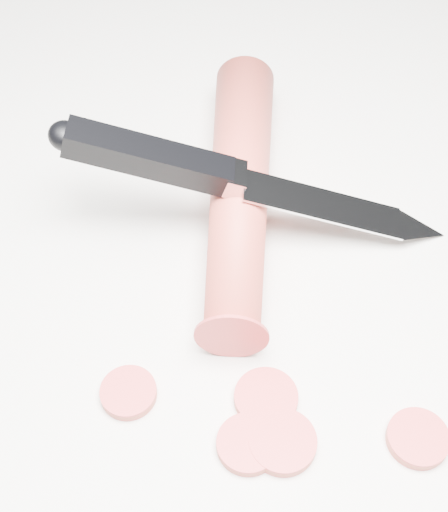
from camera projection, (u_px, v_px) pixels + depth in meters
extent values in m
plane|color=silver|center=(261.00, 344.00, 0.43)|extent=(2.40, 2.40, 0.00)
cylinder|color=red|center=(239.00, 189.00, 0.47)|extent=(0.09, 0.23, 0.04)
cylinder|color=red|center=(418.00, 438.00, 0.39)|extent=(0.03, 0.03, 0.01)
cylinder|color=red|center=(128.00, 393.00, 0.40)|extent=(0.03, 0.03, 0.01)
cylinder|color=red|center=(283.00, 442.00, 0.39)|extent=(0.04, 0.04, 0.01)
cylinder|color=red|center=(248.00, 444.00, 0.38)|extent=(0.03, 0.03, 0.01)
cylinder|color=red|center=(266.00, 398.00, 0.40)|extent=(0.04, 0.04, 0.01)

